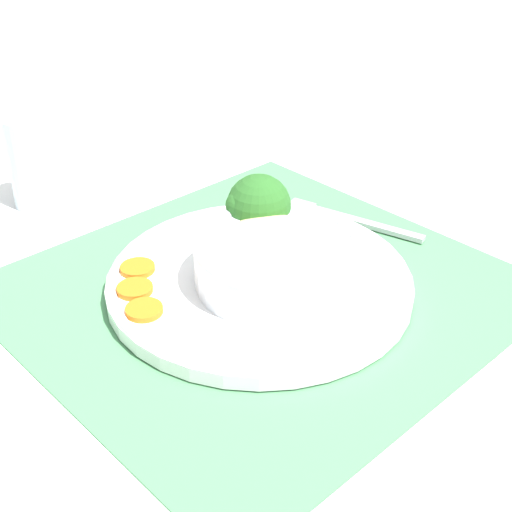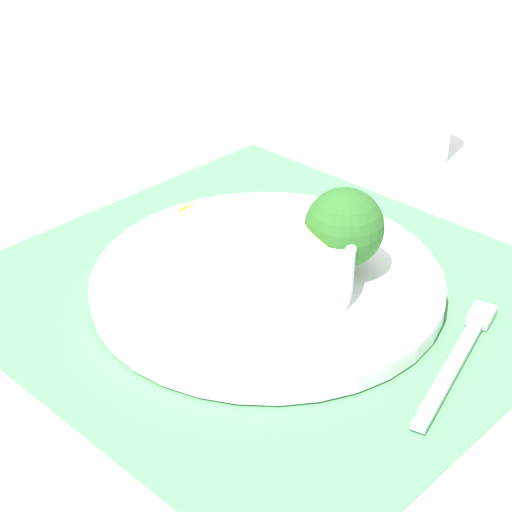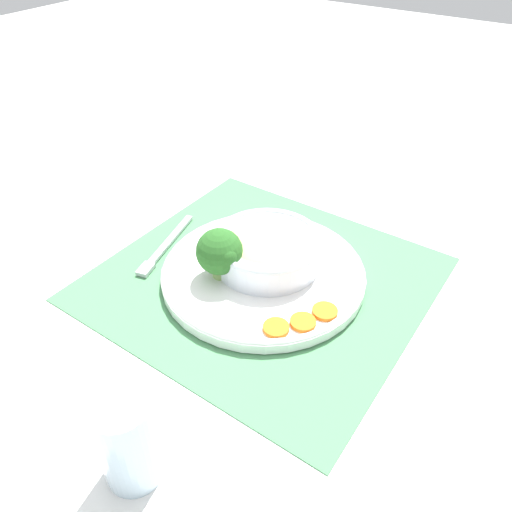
# 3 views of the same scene
# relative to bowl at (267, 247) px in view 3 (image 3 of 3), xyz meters

# --- Properties ---
(ground_plane) EXTENTS (4.00, 4.00, 0.00)m
(ground_plane) POSITION_rel_bowl_xyz_m (-0.01, 0.02, -0.05)
(ground_plane) COLOR white
(placemat) EXTENTS (0.51, 0.48, 0.00)m
(placemat) POSITION_rel_bowl_xyz_m (-0.01, 0.02, -0.05)
(placemat) COLOR #4C8C59
(placemat) RESTS_ON ground_plane
(plate) EXTENTS (0.33, 0.33, 0.02)m
(plate) POSITION_rel_bowl_xyz_m (-0.01, 0.02, -0.03)
(plate) COLOR white
(plate) RESTS_ON placemat
(bowl) EXTENTS (0.18, 0.18, 0.06)m
(bowl) POSITION_rel_bowl_xyz_m (0.00, 0.00, 0.00)
(bowl) COLOR silver
(bowl) RESTS_ON plate
(broccoli_floret) EXTENTS (0.07, 0.07, 0.08)m
(broccoli_floret) POSITION_rel_bowl_xyz_m (0.04, 0.07, 0.02)
(broccoli_floret) COLOR #84AD5B
(broccoli_floret) RESTS_ON plate
(carrot_slice_near) EXTENTS (0.04, 0.04, 0.01)m
(carrot_slice_near) POSITION_rel_bowl_xyz_m (-0.09, 0.12, -0.03)
(carrot_slice_near) COLOR orange
(carrot_slice_near) RESTS_ON plate
(carrot_slice_middle) EXTENTS (0.04, 0.04, 0.01)m
(carrot_slice_middle) POSITION_rel_bowl_xyz_m (-0.12, 0.09, -0.03)
(carrot_slice_middle) COLOR orange
(carrot_slice_middle) RESTS_ON plate
(carrot_slice_far) EXTENTS (0.04, 0.04, 0.01)m
(carrot_slice_far) POSITION_rel_bowl_xyz_m (-0.13, 0.05, -0.03)
(carrot_slice_far) COLOR orange
(carrot_slice_far) RESTS_ON plate
(water_glass) EXTENTS (0.06, 0.06, 0.12)m
(water_glass) POSITION_rel_bowl_xyz_m (-0.07, 0.38, 0.00)
(water_glass) COLOR silver
(water_glass) RESTS_ON ground_plane
(fork) EXTENTS (0.06, 0.18, 0.01)m
(fork) POSITION_rel_bowl_xyz_m (0.18, 0.06, -0.04)
(fork) COLOR #B7B7BC
(fork) RESTS_ON placemat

